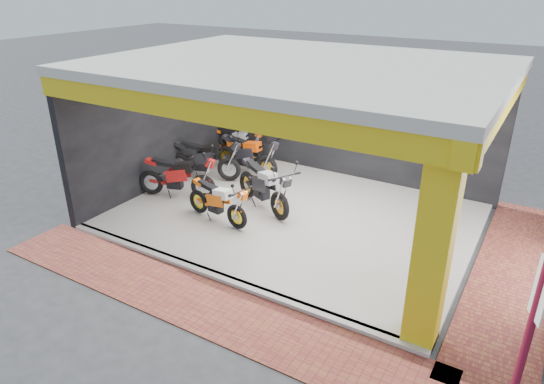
# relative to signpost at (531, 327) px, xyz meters

# --- Properties ---
(ground) EXTENTS (80.00, 80.00, 0.00)m
(ground) POSITION_rel_signpost_xyz_m (-5.16, 1.51, -1.40)
(ground) COLOR #2D2D30
(ground) RESTS_ON ground
(showroom_floor) EXTENTS (8.00, 6.00, 0.10)m
(showroom_floor) POSITION_rel_signpost_xyz_m (-5.16, 3.51, -1.35)
(showroom_floor) COLOR silver
(showroom_floor) RESTS_ON ground
(showroom_ceiling) EXTENTS (8.40, 6.40, 0.20)m
(showroom_ceiling) POSITION_rel_signpost_xyz_m (-5.16, 3.51, 2.20)
(showroom_ceiling) COLOR beige
(showroom_ceiling) RESTS_ON corner_column
(back_wall) EXTENTS (8.20, 0.20, 3.50)m
(back_wall) POSITION_rel_signpost_xyz_m (-5.16, 6.61, 0.35)
(back_wall) COLOR black
(back_wall) RESTS_ON ground
(left_wall) EXTENTS (0.20, 6.20, 3.50)m
(left_wall) POSITION_rel_signpost_xyz_m (-9.26, 3.51, 0.35)
(left_wall) COLOR black
(left_wall) RESTS_ON ground
(corner_column) EXTENTS (0.50, 0.50, 3.50)m
(corner_column) POSITION_rel_signpost_xyz_m (-1.41, 0.76, 0.35)
(corner_column) COLOR gold
(corner_column) RESTS_ON ground
(header_beam_front) EXTENTS (8.40, 0.30, 0.40)m
(header_beam_front) POSITION_rel_signpost_xyz_m (-5.16, 0.51, 1.90)
(header_beam_front) COLOR gold
(header_beam_front) RESTS_ON corner_column
(header_beam_right) EXTENTS (0.30, 6.40, 0.40)m
(header_beam_right) POSITION_rel_signpost_xyz_m (-1.16, 3.51, 1.90)
(header_beam_right) COLOR gold
(header_beam_right) RESTS_ON corner_column
(floor_kerb) EXTENTS (8.00, 0.20, 0.10)m
(floor_kerb) POSITION_rel_signpost_xyz_m (-5.16, 0.49, -1.35)
(floor_kerb) COLOR silver
(floor_kerb) RESTS_ON ground
(paver_front) EXTENTS (9.00, 1.40, 0.03)m
(paver_front) POSITION_rel_signpost_xyz_m (-5.16, -0.29, -1.38)
(paver_front) COLOR brown
(paver_front) RESTS_ON ground
(paver_right) EXTENTS (1.40, 7.00, 0.03)m
(paver_right) POSITION_rel_signpost_xyz_m (-0.36, 3.51, -1.38)
(paver_right) COLOR brown
(paver_right) RESTS_ON ground
(signpost) EXTENTS (0.17, 0.33, 2.55)m
(signpost) POSITION_rel_signpost_xyz_m (0.00, 0.00, 0.00)
(signpost) COLOR maroon
(signpost) RESTS_ON ground
(moto_hero) EXTENTS (2.02, 1.00, 1.18)m
(moto_hero) POSITION_rel_signpost_xyz_m (-5.92, 2.19, -0.70)
(moto_hero) COLOR #FF620A
(moto_hero) RESTS_ON showroom_floor
(moto_row_a) EXTENTS (2.44, 1.79, 1.41)m
(moto_row_a) POSITION_rel_signpost_xyz_m (-5.32, 3.06, -0.59)
(moto_row_a) COLOR black
(moto_row_a) RESTS_ON showroom_floor
(moto_row_b) EXTENTS (2.33, 1.47, 1.34)m
(moto_row_b) POSITION_rel_signpost_xyz_m (-7.55, 3.05, -0.63)
(moto_row_b) COLOR #B21413
(moto_row_b) RESTS_ON showroom_floor
(moto_row_c) EXTENTS (2.30, 0.98, 1.38)m
(moto_row_c) POSITION_rel_signpost_xyz_m (-6.87, 5.04, -0.61)
(moto_row_c) COLOR black
(moto_row_c) RESTS_ON showroom_floor
(moto_row_d) EXTENTS (2.39, 1.46, 1.37)m
(moto_row_d) POSITION_rel_signpost_xyz_m (-7.70, 4.38, -0.61)
(moto_row_d) COLOR black
(moto_row_d) RESTS_ON showroom_floor
(moto_row_e) EXTENTS (2.07, 0.92, 1.23)m
(moto_row_e) POSITION_rel_signpost_xyz_m (-7.96, 6.01, -0.68)
(moto_row_e) COLOR #FF590A
(moto_row_e) RESTS_ON showroom_floor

